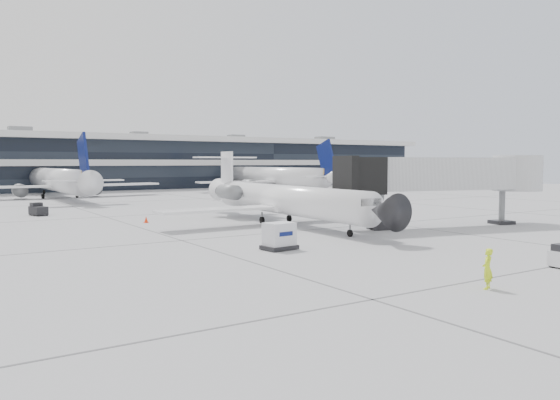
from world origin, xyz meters
TOP-DOWN VIEW (x-y plane):
  - ground at (0.00, 0.00)m, footprint 220.00×220.00m
  - terminal at (0.00, 82.00)m, footprint 170.00×22.00m
  - bg_jet_center at (-8.00, 55.00)m, footprint 32.00×40.00m
  - bg_jet_right at (32.00, 55.00)m, footprint 32.00×40.00m
  - regional_jet at (1.87, 5.08)m, footprint 23.48×29.27m
  - jet_bridge at (13.40, -4.64)m, footprint 19.26×7.99m
  - ramp_worker at (-4.45, -21.36)m, footprint 0.79×0.68m
  - cargo_uld at (-6.30, -7.19)m, footprint 2.25×1.77m
  - traffic_cone at (-8.29, 12.54)m, footprint 0.53×0.53m
  - far_tug at (-15.52, 25.49)m, footprint 1.72×2.35m

SIDE VIEW (x-z plane):
  - ground at x=0.00m, z-range 0.00..0.00m
  - bg_jet_center at x=-8.00m, z-range -4.80..4.80m
  - bg_jet_right at x=32.00m, z-range -4.80..4.80m
  - traffic_cone at x=-8.29m, z-range -0.02..0.60m
  - far_tug at x=-15.52m, z-range -0.07..1.27m
  - cargo_uld at x=-6.30m, z-range 0.00..1.71m
  - ramp_worker at x=-4.45m, z-range 0.00..1.82m
  - regional_jet at x=1.87m, z-range -1.07..5.69m
  - jet_bridge at x=13.40m, z-range 1.43..7.66m
  - terminal at x=0.00m, z-range 0.00..10.00m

